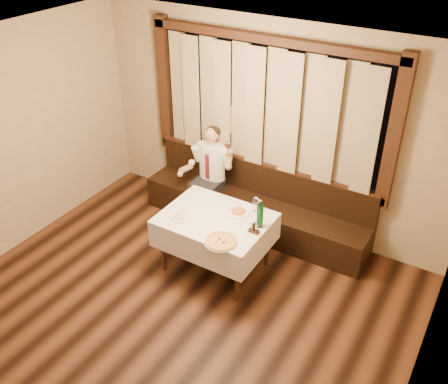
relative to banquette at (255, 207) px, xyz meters
The scene contains 10 objects.
room 2.12m from the banquette, 90.03° to the right, with size 5.01×6.01×2.81m.
banquette is the anchor object (origin of this frame).
dining_table 1.08m from the banquette, 90.00° to the right, with size 1.27×0.97×0.76m.
pizza 1.51m from the banquette, 77.46° to the right, with size 0.37×0.37×0.04m.
pasta_red 0.95m from the banquette, 77.10° to the right, with size 0.28×0.28×0.10m.
pasta_cream 1.36m from the banquette, 105.72° to the right, with size 0.27×0.27×0.09m.
green_bottle 1.21m from the banquette, 59.91° to the right, with size 0.08×0.08×0.35m.
table_wine_glass 0.96m from the banquette, 62.53° to the right, with size 0.08×0.08×0.20m.
cruet_caddy 1.28m from the banquette, 63.29° to the right, with size 0.12×0.06×0.13m.
seated_man 0.83m from the banquette, behind, with size 0.73×0.55×1.36m.
Camera 1 is at (2.58, -2.37, 4.11)m, focal length 40.00 mm.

